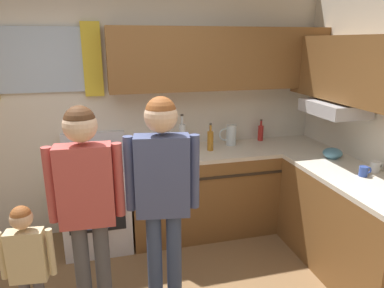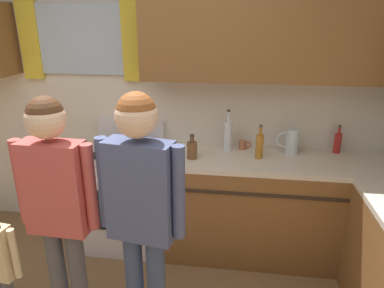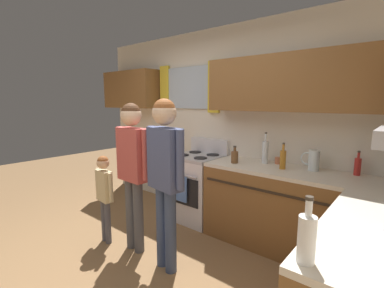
{
  "view_description": "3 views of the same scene",
  "coord_description": "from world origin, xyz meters",
  "px_view_note": "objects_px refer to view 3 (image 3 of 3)",
  "views": [
    {
      "loc": [
        -0.04,
        -1.8,
        1.99
      ],
      "look_at": [
        0.6,
        0.7,
        1.24
      ],
      "focal_mm": 33.03,
      "sensor_mm": 36.0,
      "label": 1
    },
    {
      "loc": [
        0.85,
        -1.22,
        1.99
      ],
      "look_at": [
        0.55,
        0.86,
        1.24
      ],
      "focal_mm": 32.97,
      "sensor_mm": 36.0,
      "label": 2
    },
    {
      "loc": [
        2.09,
        -1.29,
        1.63
      ],
      "look_at": [
        0.43,
        0.71,
        1.21
      ],
      "focal_mm": 25.39,
      "sensor_mm": 36.0,
      "label": 3
    }
  ],
  "objects_px": {
    "bottle_squat_brown": "(235,157)",
    "adult_holding_child": "(133,160)",
    "stove_oven": "(198,186)",
    "bottle_milk_white": "(307,238)",
    "bottle_sauce_red": "(358,166)",
    "cup_terracotta": "(278,161)",
    "bottle_tall_clear": "(265,151)",
    "adult_in_plaid": "(165,165)",
    "small_child": "(104,189)",
    "bottle_oil_amber": "(283,159)",
    "water_pitcher": "(313,160)"
  },
  "relations": [
    {
      "from": "stove_oven",
      "to": "bottle_milk_white",
      "type": "relative_size",
      "value": 3.51
    },
    {
      "from": "cup_terracotta",
      "to": "adult_in_plaid",
      "type": "distance_m",
      "value": 1.41
    },
    {
      "from": "bottle_sauce_red",
      "to": "bottle_milk_white",
      "type": "bearing_deg",
      "value": -87.66
    },
    {
      "from": "bottle_oil_amber",
      "to": "bottle_squat_brown",
      "type": "relative_size",
      "value": 1.4
    },
    {
      "from": "stove_oven",
      "to": "cup_terracotta",
      "type": "height_order",
      "value": "stove_oven"
    },
    {
      "from": "water_pitcher",
      "to": "adult_in_plaid",
      "type": "height_order",
      "value": "adult_in_plaid"
    },
    {
      "from": "bottle_milk_white",
      "to": "bottle_sauce_red",
      "type": "height_order",
      "value": "bottle_milk_white"
    },
    {
      "from": "bottle_sauce_red",
      "to": "adult_holding_child",
      "type": "height_order",
      "value": "adult_holding_child"
    },
    {
      "from": "bottle_oil_amber",
      "to": "adult_in_plaid",
      "type": "height_order",
      "value": "adult_in_plaid"
    },
    {
      "from": "bottle_oil_amber",
      "to": "bottle_sauce_red",
      "type": "xyz_separation_m",
      "value": [
        0.67,
        0.22,
        -0.02
      ]
    },
    {
      "from": "cup_terracotta",
      "to": "stove_oven",
      "type": "bearing_deg",
      "value": -169.38
    },
    {
      "from": "stove_oven",
      "to": "adult_holding_child",
      "type": "distance_m",
      "value": 1.2
    },
    {
      "from": "bottle_milk_white",
      "to": "small_child",
      "type": "height_order",
      "value": "bottle_milk_white"
    },
    {
      "from": "small_child",
      "to": "adult_in_plaid",
      "type": "bearing_deg",
      "value": 5.49
    },
    {
      "from": "bottle_sauce_red",
      "to": "cup_terracotta",
      "type": "relative_size",
      "value": 2.26
    },
    {
      "from": "water_pitcher",
      "to": "small_child",
      "type": "distance_m",
      "value": 2.31
    },
    {
      "from": "bottle_squat_brown",
      "to": "stove_oven",
      "type": "bearing_deg",
      "value": 171.91
    },
    {
      "from": "bottle_milk_white",
      "to": "adult_in_plaid",
      "type": "xyz_separation_m",
      "value": [
        -1.43,
        0.53,
        0.02
      ]
    },
    {
      "from": "bottle_sauce_red",
      "to": "water_pitcher",
      "type": "height_order",
      "value": "bottle_sauce_red"
    },
    {
      "from": "bottle_sauce_red",
      "to": "adult_in_plaid",
      "type": "distance_m",
      "value": 1.89
    },
    {
      "from": "adult_holding_child",
      "to": "adult_in_plaid",
      "type": "height_order",
      "value": "adult_in_plaid"
    },
    {
      "from": "stove_oven",
      "to": "bottle_milk_white",
      "type": "bearing_deg",
      "value": -40.42
    },
    {
      "from": "cup_terracotta",
      "to": "bottle_tall_clear",
      "type": "bearing_deg",
      "value": -154.6
    },
    {
      "from": "bottle_milk_white",
      "to": "bottle_tall_clear",
      "type": "bearing_deg",
      "value": 119.82
    },
    {
      "from": "bottle_squat_brown",
      "to": "bottle_sauce_red",
      "type": "distance_m",
      "value": 1.25
    },
    {
      "from": "bottle_tall_clear",
      "to": "stove_oven",
      "type": "bearing_deg",
      "value": -171.8
    },
    {
      "from": "stove_oven",
      "to": "bottle_oil_amber",
      "type": "xyz_separation_m",
      "value": [
        1.17,
        -0.01,
        0.54
      ]
    },
    {
      "from": "stove_oven",
      "to": "bottle_squat_brown",
      "type": "bearing_deg",
      "value": -8.09
    },
    {
      "from": "cup_terracotta",
      "to": "bottle_milk_white",
      "type": "bearing_deg",
      "value": -64.47
    },
    {
      "from": "stove_oven",
      "to": "bottle_squat_brown",
      "type": "relative_size",
      "value": 5.37
    },
    {
      "from": "bottle_tall_clear",
      "to": "water_pitcher",
      "type": "relative_size",
      "value": 1.67
    },
    {
      "from": "stove_oven",
      "to": "small_child",
      "type": "distance_m",
      "value": 1.27
    },
    {
      "from": "water_pitcher",
      "to": "small_child",
      "type": "height_order",
      "value": "water_pitcher"
    },
    {
      "from": "bottle_sauce_red",
      "to": "small_child",
      "type": "bearing_deg",
      "value": -148.15
    },
    {
      "from": "adult_in_plaid",
      "to": "small_child",
      "type": "height_order",
      "value": "adult_in_plaid"
    },
    {
      "from": "cup_terracotta",
      "to": "small_child",
      "type": "distance_m",
      "value": 2.03
    },
    {
      "from": "bottle_milk_white",
      "to": "adult_holding_child",
      "type": "bearing_deg",
      "value": 164.1
    },
    {
      "from": "bottle_tall_clear",
      "to": "adult_holding_child",
      "type": "relative_size",
      "value": 0.23
    },
    {
      "from": "bottle_sauce_red",
      "to": "water_pitcher",
      "type": "xyz_separation_m",
      "value": [
        -0.39,
        -0.08,
        0.02
      ]
    },
    {
      "from": "bottle_tall_clear",
      "to": "cup_terracotta",
      "type": "distance_m",
      "value": 0.18
    },
    {
      "from": "bottle_milk_white",
      "to": "bottle_oil_amber",
      "type": "relative_size",
      "value": 1.09
    },
    {
      "from": "water_pitcher",
      "to": "small_child",
      "type": "xyz_separation_m",
      "value": [
        -1.86,
        -1.32,
        -0.37
      ]
    },
    {
      "from": "bottle_oil_amber",
      "to": "bottle_milk_white",
      "type": "bearing_deg",
      "value": -65.44
    },
    {
      "from": "adult_holding_child",
      "to": "adult_in_plaid",
      "type": "bearing_deg",
      "value": -2.77
    },
    {
      "from": "bottle_tall_clear",
      "to": "bottle_milk_white",
      "type": "height_order",
      "value": "bottle_tall_clear"
    },
    {
      "from": "bottle_milk_white",
      "to": "bottle_sauce_red",
      "type": "xyz_separation_m",
      "value": [
        -0.08,
        1.84,
        -0.03
      ]
    },
    {
      "from": "bottle_squat_brown",
      "to": "adult_holding_child",
      "type": "bearing_deg",
      "value": -123.54
    },
    {
      "from": "bottle_squat_brown",
      "to": "small_child",
      "type": "relative_size",
      "value": 0.2
    },
    {
      "from": "stove_oven",
      "to": "small_child",
      "type": "xyz_separation_m",
      "value": [
        -0.42,
        -1.19,
        0.17
      ]
    },
    {
      "from": "bottle_tall_clear",
      "to": "bottle_milk_white",
      "type": "bearing_deg",
      "value": -60.18
    }
  ]
}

